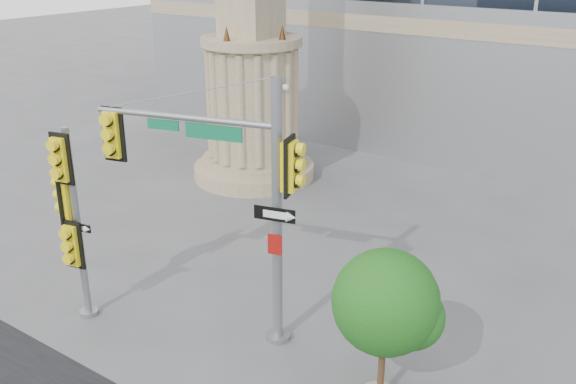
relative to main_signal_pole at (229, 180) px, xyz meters
The scene contains 5 objects.
ground 3.68m from the main_signal_pole, 77.71° to the right, with size 120.00×120.00×0.00m, color #545456.
monument 10.23m from the main_signal_pole, 125.43° to the left, with size 4.40×4.40×16.60m.
main_signal_pole is the anchor object (origin of this frame).
secondary_signal_pole 3.70m from the main_signal_pole, 153.70° to the right, with size 0.83×0.60×4.53m.
street_tree 4.11m from the main_signal_pole, ahead, with size 1.99×1.95×3.11m.
Camera 1 is at (7.88, -8.55, 8.16)m, focal length 40.00 mm.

